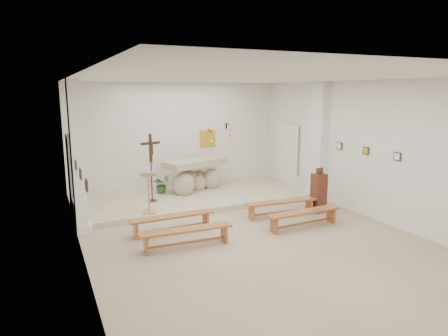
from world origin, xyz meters
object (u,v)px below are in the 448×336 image
crucifix_stand (151,163)px  bench_left_second (186,233)px  altar (195,177)px  bench_right_second (304,215)px  bench_left_front (172,220)px  donation_pedestal (319,193)px  bench_right_front (281,205)px  lectern (149,192)px

crucifix_stand → bench_left_second: crucifix_stand is taller
altar → bench_right_second: bearing=-92.2°
bench_left_front → bench_right_second: 3.13m
donation_pedestal → bench_left_front: bearing=175.0°
bench_left_second → crucifix_stand: bearing=90.5°
crucifix_stand → bench_right_front: bearing=-53.5°
altar → bench_left_second: size_ratio=1.12×
bench_right_front → bench_left_second: (-2.97, -0.99, 0.00)m
lectern → donation_pedestal: bearing=0.0°
crucifix_stand → bench_right_front: crucifix_stand is taller
altar → bench_right_front: 3.29m
donation_pedestal → lectern: bearing=158.7°
bench_left_front → bench_left_second: size_ratio=1.00×
altar → lectern: bearing=-156.9°
altar → crucifix_stand: size_ratio=1.16×
altar → bench_left_front: altar is taller
bench_left_front → altar: bearing=59.0°
lectern → bench_left_second: 2.29m
crucifix_stand → donation_pedestal: (3.95, -2.40, -0.72)m
donation_pedestal → bench_right_front: size_ratio=0.61×
bench_left_second → bench_right_front: bearing=21.5°
donation_pedestal → bench_right_second: 1.45m
crucifix_stand → bench_right_front: (2.83, -2.31, -0.95)m
bench_right_front → bench_right_second: same height
altar → bench_left_front: 3.49m
bench_right_second → bench_left_front: bearing=159.6°
altar → bench_left_second: altar is taller
bench_left_front → donation_pedestal: bearing=-2.8°
lectern → donation_pedestal: lectern is taller
altar → donation_pedestal: size_ratio=1.83×
lectern → bench_left_second: (0.21, -2.25, -0.39)m
crucifix_stand → lectern: bearing=-122.8°
donation_pedestal → bench_left_second: donation_pedestal is taller
crucifix_stand → donation_pedestal: 4.67m
bench_left_front → bench_right_second: bearing=-19.9°
altar → bench_left_second: bearing=-132.6°
altar → bench_right_front: altar is taller
altar → bench_left_front: size_ratio=1.13×
crucifix_stand → bench_left_front: bearing=-107.8°
bench_right_front → lectern: bearing=162.8°
crucifix_stand → bench_left_front: size_ratio=0.97×
donation_pedestal → bench_right_front: 1.15m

